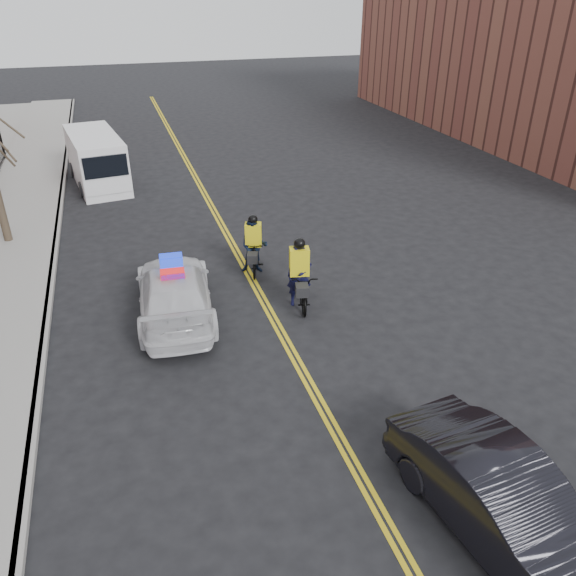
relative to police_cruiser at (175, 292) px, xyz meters
The scene contains 11 objects.
ground 4.24m from the police_cruiser, 52.77° to the right, with size 120.00×120.00×0.00m, color black.
center_line_left 5.33m from the police_cruiser, 62.35° to the left, with size 0.10×60.00×0.01m, color gold.
center_line_right 5.40m from the police_cruiser, 60.84° to the left, with size 0.10×60.00×0.01m, color gold.
sidewalk 6.86m from the police_cruiser, 136.77° to the left, with size 3.00×60.00×0.15m, color gray.
curb 5.86m from the police_cruiser, 126.61° to the left, with size 0.20×60.00×0.15m, color gray.
building_across 28.98m from the police_cruiser, 30.89° to the left, with size 12.00×30.00×11.00m, color brown.
police_cruiser is the anchor object (origin of this frame).
dark_sedan 9.76m from the police_cruiser, 64.43° to the right, with size 1.59×4.57×1.50m, color black.
cargo_van 12.72m from the police_cruiser, 98.19° to the left, with size 2.72×5.66×2.28m.
cyclist_near 3.50m from the police_cruiser, ahead, with size 1.17×2.22×2.07m.
cyclist_far 3.38m from the police_cruiser, 35.26° to the left, with size 1.09×1.98×1.93m.
Camera 1 is at (-3.59, -10.51, 8.26)m, focal length 35.00 mm.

